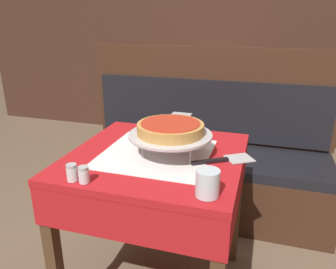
{
  "coord_description": "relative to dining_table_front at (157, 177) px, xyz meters",
  "views": [
    {
      "loc": [
        0.43,
        -1.23,
        1.3
      ],
      "look_at": [
        0.06,
        -0.03,
        0.85
      ],
      "focal_mm": 35.0,
      "sensor_mm": 36.0,
      "label": 1
    }
  ],
  "objects": [
    {
      "name": "condiment_caddy",
      "position": [
        -0.11,
        1.69,
        0.16
      ],
      "size": [
        0.11,
        0.11,
        0.17
      ],
      "color": "black",
      "rests_on": "dining_table_rear"
    },
    {
      "name": "napkin_holder",
      "position": [
        0.03,
        0.32,
        0.16
      ],
      "size": [
        0.1,
        0.05,
        0.09
      ],
      "color": "#B2B2B7",
      "rests_on": "dining_table_front"
    },
    {
      "name": "dining_table_front",
      "position": [
        0.0,
        0.0,
        0.0
      ],
      "size": [
        0.73,
        0.73,
        0.74
      ],
      "color": "red",
      "rests_on": "ground_plane"
    },
    {
      "name": "salt_shaker",
      "position": [
        -0.21,
        -0.32,
        0.15
      ],
      "size": [
        0.04,
        0.04,
        0.06
      ],
      "color": "silver",
      "rests_on": "dining_table_front"
    },
    {
      "name": "back_wall_panel",
      "position": [
        0.0,
        2.34,
        0.57
      ],
      "size": [
        6.0,
        0.04,
        2.4
      ],
      "primitive_type": "cube",
      "color": "#3D2319",
      "rests_on": "ground_plane"
    },
    {
      "name": "water_glass_near",
      "position": [
        0.28,
        -0.29,
        0.16
      ],
      "size": [
        0.08,
        0.08,
        0.09
      ],
      "color": "silver",
      "rests_on": "dining_table_front"
    },
    {
      "name": "dining_table_rear",
      "position": [
        -0.09,
        1.78,
        -0.0
      ],
      "size": [
        0.7,
        0.7,
        0.75
      ],
      "color": "red",
      "rests_on": "ground_plane"
    },
    {
      "name": "pizza_pan_stand",
      "position": [
        0.06,
        -0.0,
        0.2
      ],
      "size": [
        0.35,
        0.35,
        0.1
      ],
      "color": "#ADADB2",
      "rests_on": "dining_table_front"
    },
    {
      "name": "booth_bench",
      "position": [
        0.05,
        0.84,
        -0.31
      ],
      "size": [
        1.71,
        0.53,
        1.11
      ],
      "color": "#3D2316",
      "rests_on": "ground_plane"
    },
    {
      "name": "pizza_server",
      "position": [
        0.29,
        0.01,
        0.12
      ],
      "size": [
        0.25,
        0.19,
        0.01
      ],
      "color": "#BCBCC1",
      "rests_on": "dining_table_front"
    },
    {
      "name": "pepper_shaker",
      "position": [
        -0.16,
        -0.32,
        0.15
      ],
      "size": [
        0.04,
        0.04,
        0.06
      ],
      "color": "silver",
      "rests_on": "dining_table_front"
    },
    {
      "name": "deep_dish_pizza",
      "position": [
        0.06,
        -0.0,
        0.24
      ],
      "size": [
        0.28,
        0.28,
        0.05
      ],
      "color": "#C68E47",
      "rests_on": "pizza_pan_stand"
    }
  ]
}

